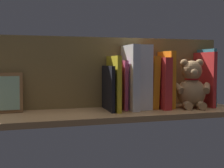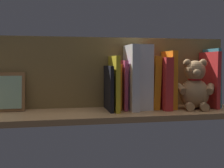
{
  "view_description": "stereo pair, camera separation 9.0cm",
  "coord_description": "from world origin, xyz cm",
  "px_view_note": "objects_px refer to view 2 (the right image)",
  "views": [
    {
      "loc": [
        30.03,
        107.85,
        19.21
      ],
      "look_at": [
        0.0,
        0.0,
        10.78
      ],
      "focal_mm": 45.49,
      "sensor_mm": 36.0,
      "label": 1
    },
    {
      "loc": [
        21.27,
        109.92,
        19.21
      ],
      "look_at": [
        0.0,
        0.0,
        10.78
      ],
      "focal_mm": 45.49,
      "sensor_mm": 36.0,
      "label": 2
    }
  ],
  "objects_px": {
    "book_0": "(212,78)",
    "teddy_bear": "(195,87)",
    "dictionary_thick_white": "(142,77)",
    "picture_frame_leaning": "(6,92)"
  },
  "relations": [
    {
      "from": "dictionary_thick_white",
      "to": "teddy_bear",
      "type": "bearing_deg",
      "value": 167.32
    },
    {
      "from": "book_0",
      "to": "teddy_bear",
      "type": "distance_m",
      "value": 0.12
    },
    {
      "from": "book_0",
      "to": "teddy_bear",
      "type": "height_order",
      "value": "book_0"
    },
    {
      "from": "teddy_bear",
      "to": "dictionary_thick_white",
      "type": "height_order",
      "value": "dictionary_thick_white"
    },
    {
      "from": "book_0",
      "to": "picture_frame_leaning",
      "type": "distance_m",
      "value": 0.87
    },
    {
      "from": "dictionary_thick_white",
      "to": "picture_frame_leaning",
      "type": "bearing_deg",
      "value": -3.94
    },
    {
      "from": "teddy_bear",
      "to": "dictionary_thick_white",
      "type": "distance_m",
      "value": 0.22
    },
    {
      "from": "book_0",
      "to": "picture_frame_leaning",
      "type": "xyz_separation_m",
      "value": [
        0.87,
        -0.04,
        -0.05
      ]
    },
    {
      "from": "book_0",
      "to": "teddy_bear",
      "type": "xyz_separation_m",
      "value": [
        0.11,
        0.05,
        -0.04
      ]
    },
    {
      "from": "book_0",
      "to": "dictionary_thick_white",
      "type": "bearing_deg",
      "value": 0.26
    }
  ]
}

